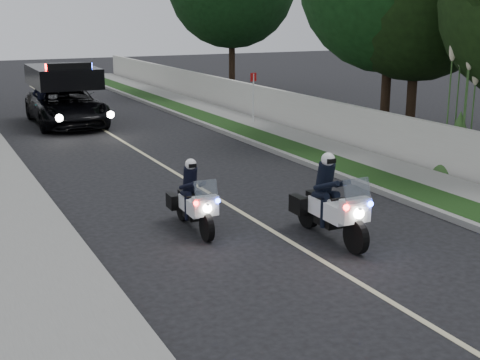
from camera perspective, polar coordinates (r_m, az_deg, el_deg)
The scene contains 17 objects.
ground at distance 12.66m, azimuth 8.26°, elevation -7.63°, with size 120.00×120.00×0.00m, color black.
curb_right at distance 22.88m, azimuth 2.59°, elevation 2.72°, with size 0.20×60.00×0.15m, color gray.
grass_verge at distance 23.22m, azimuth 4.11°, elevation 2.88°, with size 1.20×60.00×0.16m, color #193814.
sidewalk_right at distance 23.90m, azimuth 6.80°, elevation 3.15°, with size 1.40×60.00×0.16m, color gray.
property_wall at distance 24.33m, azimuth 8.83°, elevation 4.89°, with size 0.22×60.00×1.50m, color beige.
curb_left at distance 20.31m, azimuth -18.11°, elevation 0.50°, with size 0.20×60.00×0.15m, color gray.
lane_marking at distance 21.26m, azimuth -7.14°, elevation 1.52°, with size 0.12×50.00×0.01m, color #BFB78C.
police_moto_left at distance 14.69m, azimuth -4.03°, elevation -4.35°, with size 0.66×1.89×1.61m, color white, non-canonical shape.
police_moto_right at distance 14.19m, azimuth 7.80°, elevation -5.14°, with size 0.77×2.21×1.88m, color white, non-canonical shape.
police_suv at distance 29.20m, azimuth -14.80°, elevation 4.68°, with size 2.77×5.97×2.90m, color black.
bicycle at distance 29.23m, azimuth -16.82°, elevation 4.55°, with size 0.67×1.91×1.00m, color black.
cyclist at distance 29.23m, azimuth -16.82°, elevation 4.55°, with size 0.63×0.42×1.75m, color black.
sign_post at distance 28.01m, azimuth 1.16°, elevation 4.75°, with size 0.36×0.36×2.31m, color #9E0F0B, non-canonical shape.
pampas_far at distance 20.80m, azimuth 18.31°, elevation 0.58°, with size 1.47×1.47×4.20m, color beige, non-canonical shape.
tree_right_b at distance 26.13m, azimuth 12.38°, elevation 3.71°, with size 6.84×6.84×11.40m, color #164217, non-canonical shape.
tree_right_c at distance 25.77m, azimuth 14.49°, elevation 3.44°, with size 6.16×6.16×10.26m, color black, non-canonical shape.
tree_right_d at distance 39.14m, azimuth -0.70°, elevation 7.54°, with size 7.33×7.33×12.22m, color #133A15, non-canonical shape.
Camera 1 is at (-6.77, -9.59, 4.73)m, focal length 48.94 mm.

